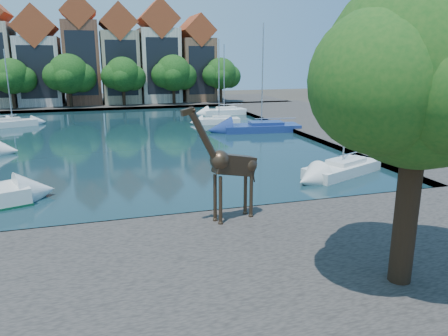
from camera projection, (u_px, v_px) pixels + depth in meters
name	position (u px, v px, depth m)	size (l,w,h in m)	color
ground	(156.00, 225.00, 22.15)	(160.00, 160.00, 0.00)	#38332B
water_basin	(123.00, 139.00, 44.40)	(38.00, 50.00, 0.08)	black
near_quay	(184.00, 289.00, 15.60)	(50.00, 14.00, 0.50)	#46413D
far_quay	(110.00, 104.00, 74.03)	(60.00, 16.00, 0.50)	#46413D
right_quay	(341.00, 126.00, 51.22)	(14.00, 52.00, 0.50)	#46413D
plane_tree	(425.00, 77.00, 13.95)	(8.32, 6.40, 10.62)	#332114
townhouse_west_inner	(39.00, 61.00, 69.34)	(6.43, 9.18, 15.15)	beige
townhouse_center	(82.00, 54.00, 70.87)	(5.44, 9.18, 16.93)	brown
townhouse_east_inner	(120.00, 58.00, 72.68)	(5.94, 9.18, 15.79)	tan
townhouse_east_mid	(158.00, 56.00, 74.37)	(6.43, 9.18, 16.65)	beige
townhouse_east_end	(196.00, 62.00, 76.41)	(5.44, 9.18, 14.43)	brown
far_tree_west	(12.00, 77.00, 63.88)	(6.76, 5.20, 7.36)	#332114
far_tree_mid_west	(69.00, 75.00, 66.03)	(7.80, 6.00, 8.00)	#332114
far_tree_mid_east	(123.00, 76.00, 68.27)	(7.02, 5.40, 7.52)	#332114
far_tree_east	(174.00, 74.00, 70.44)	(7.54, 5.80, 7.84)	#332114
far_tree_far_east	(221.00, 75.00, 72.68)	(6.76, 5.20, 7.36)	#332114
giraffe_statue	(229.00, 165.00, 20.78)	(3.90, 1.49, 5.66)	#3B2B1D
sailboat_left_d	(13.00, 122.00, 51.53)	(5.58, 3.54, 8.88)	silver
sailboat_right_a	(342.00, 166.00, 31.05)	(6.81, 4.69, 11.96)	silver
sailboat_right_b	(261.00, 126.00, 48.32)	(8.64, 3.92, 11.50)	navy
sailboat_right_c	(219.00, 119.00, 53.64)	(5.21, 2.34, 10.02)	white
sailboat_right_d	(224.00, 110.00, 61.60)	(6.27, 2.65, 9.61)	white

